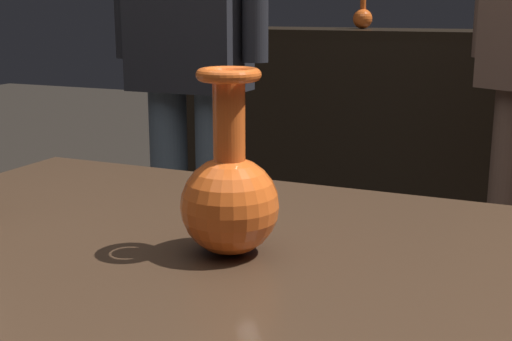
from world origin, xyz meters
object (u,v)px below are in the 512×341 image
object	(u,v)px
shelf_vase_left	(363,16)
vase_centerpiece	(230,193)
shelf_vase_far_left	(246,11)
visitor_near_left	(189,28)

from	to	relation	value
shelf_vase_left	vase_centerpiece	bearing A→B (deg)	-78.40
shelf_vase_far_left	visitor_near_left	size ratio (longest dim) A/B	0.08
shelf_vase_left	visitor_near_left	size ratio (longest dim) A/B	0.09
shelf_vase_far_left	vase_centerpiece	bearing A→B (deg)	-65.93
visitor_near_left	shelf_vase_left	bearing A→B (deg)	-97.53
vase_centerpiece	shelf_vase_left	bearing A→B (deg)	101.60
shelf_vase_left	visitor_near_left	world-z (taller)	visitor_near_left
vase_centerpiece	shelf_vase_far_left	size ratio (longest dim) A/B	1.66
shelf_vase_far_left	shelf_vase_left	world-z (taller)	shelf_vase_left
vase_centerpiece	visitor_near_left	bearing A→B (deg)	121.32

